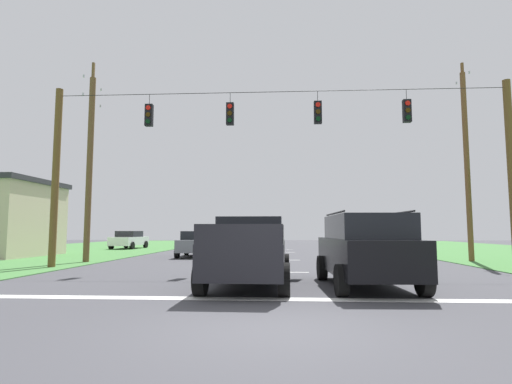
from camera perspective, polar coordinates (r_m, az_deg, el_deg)
name	(u,v)px	position (r m, az deg, el deg)	size (l,w,h in m)	color
ground_plane	(270,328)	(6.86, 1.98, -18.53)	(120.00, 120.00, 0.00)	#3D3D42
stop_bar_stripe	(273,299)	(9.53, 2.37, -14.79)	(16.11, 0.45, 0.01)	white
lane_dash_0	(275,272)	(15.48, 2.73, -11.18)	(0.15, 2.50, 0.01)	white
lane_dash_1	(276,260)	(21.75, 2.89, -9.52)	(0.15, 2.50, 0.01)	white
lane_dash_2	(277,252)	(29.46, 3.00, -8.45)	(0.15, 2.50, 0.01)	white
lane_dash_3	(277,249)	(33.99, 3.04, -8.05)	(0.15, 2.50, 0.01)	white
overhead_signal_span	(276,163)	(16.96, 2.83, 4.10)	(19.24, 0.31, 7.73)	brown
pickup_truck	(249,251)	(11.72, -0.93, -8.31)	(2.36, 5.44, 1.95)	black
suv_black	(365,248)	(11.73, 15.12, -7.66)	(2.35, 4.87, 2.05)	black
distant_car_crossing_white	(129,240)	(36.58, -17.39, -6.39)	(2.23, 4.40, 1.52)	silver
distant_car_oncoming	(197,243)	(24.77, -8.27, -7.16)	(2.15, 4.36, 1.52)	slate
utility_pole_mid_right	(467,162)	(23.48, 27.50, 3.80)	(0.27, 1.57, 10.32)	brown
utility_pole_near_left	(90,162)	(21.97, -22.33, 3.91)	(0.30, 2.00, 10.13)	brown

